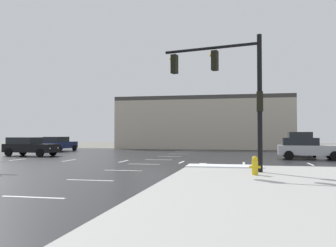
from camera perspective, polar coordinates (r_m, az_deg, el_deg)
The scene contains 11 objects.
ground_plane at distance 24.36m, azimuth -2.53°, elevation -6.07°, with size 120.00×120.00×0.00m, color slate.
road_asphalt at distance 24.36m, azimuth -2.53°, elevation -6.05°, with size 44.00×44.00×0.02m, color #232326.
snow_strip_curbside at distance 19.64m, azimuth 8.89°, elevation -6.60°, with size 4.00×1.60×0.06m, color white.
lane_markings at distance 22.74m, azimuth -0.43°, elevation -6.32°, with size 36.15×36.15×0.01m.
traffic_signal_mast at distance 17.42m, azimuth 10.06°, elevation 6.37°, with size 4.74×1.32×6.28m.
fire_hydrant at distance 15.82m, azimuth 13.49°, elevation -6.42°, with size 0.48×0.26×0.79m.
strip_building_background at distance 48.25m, azimuth 5.75°, elevation 0.04°, with size 22.21×8.00×6.66m.
sedan_black at distance 32.97m, azimuth -20.94°, elevation -3.34°, with size 4.65×2.33×1.58m.
sedan_navy at distance 41.20m, azimuth -16.75°, elevation -3.04°, with size 2.29×4.64×1.58m.
sedan_silver at distance 28.56m, azimuth 21.02°, elevation -3.61°, with size 4.61×2.20×1.58m.
suv_tan at distance 32.76m, azimuth 19.95°, elevation -2.95°, with size 2.42×4.93×2.03m.
Camera 1 is at (5.98, -23.54, 1.84)m, focal length 38.83 mm.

